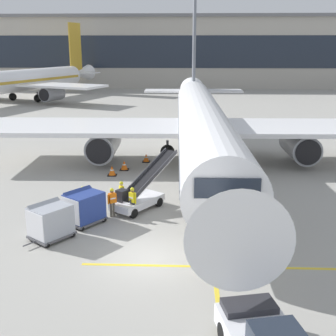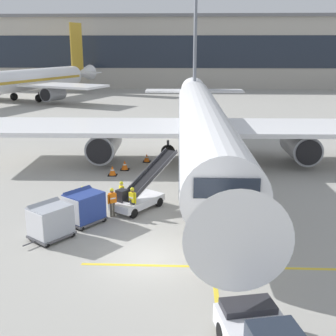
{
  "view_description": "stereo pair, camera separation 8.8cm",
  "coord_description": "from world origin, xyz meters",
  "px_view_note": "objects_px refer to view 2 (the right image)",
  "views": [
    {
      "loc": [
        1.77,
        -18.69,
        9.63
      ],
      "look_at": [
        0.8,
        5.71,
        2.79
      ],
      "focal_mm": 47.01,
      "sensor_mm": 36.0,
      "label": 1
    },
    {
      "loc": [
        1.86,
        -18.69,
        9.63
      ],
      "look_at": [
        0.8,
        5.71,
        2.79
      ],
      "focal_mm": 47.01,
      "sensor_mm": 36.0,
      "label": 2
    }
  ],
  "objects_px": {
    "ground_crew_wingwalker": "(83,199)",
    "ground_crew_by_loader": "(112,200)",
    "baggage_cart_second": "(50,220)",
    "baggage_cart_lead": "(84,206)",
    "parked_airplane": "(202,121)",
    "belt_loader": "(140,194)",
    "ground_crew_marshaller": "(132,200)",
    "safety_cone_nose_mark": "(112,171)",
    "safety_cone_engine_keepout": "(125,165)",
    "ground_crew_by_carts": "(122,193)",
    "distant_airplane": "(22,81)",
    "safety_cone_wingtip": "(147,158)"
  },
  "relations": [
    {
      "from": "ground_crew_by_loader",
      "to": "ground_crew_wingwalker",
      "type": "distance_m",
      "value": 1.75
    },
    {
      "from": "belt_loader",
      "to": "safety_cone_engine_keepout",
      "type": "distance_m",
      "value": 8.75
    },
    {
      "from": "belt_loader",
      "to": "safety_cone_engine_keepout",
      "type": "xyz_separation_m",
      "value": [
        -2.11,
        8.47,
        -0.51
      ]
    },
    {
      "from": "parked_airplane",
      "to": "safety_cone_wingtip",
      "type": "distance_m",
      "value": 5.61
    },
    {
      "from": "ground_crew_marshaller",
      "to": "ground_crew_by_loader",
      "type": "bearing_deg",
      "value": -171.77
    },
    {
      "from": "ground_crew_marshaller",
      "to": "ground_crew_by_carts",
      "type": "bearing_deg",
      "value": 124.83
    },
    {
      "from": "ground_crew_wingwalker",
      "to": "ground_crew_by_loader",
      "type": "bearing_deg",
      "value": -7.46
    },
    {
      "from": "belt_loader",
      "to": "ground_crew_marshaller",
      "type": "relative_size",
      "value": 2.88
    },
    {
      "from": "ground_crew_marshaller",
      "to": "safety_cone_wingtip",
      "type": "relative_size",
      "value": 2.43
    },
    {
      "from": "belt_loader",
      "to": "ground_crew_by_carts",
      "type": "distance_m",
      "value": 1.09
    },
    {
      "from": "parked_airplane",
      "to": "ground_crew_wingwalker",
      "type": "height_order",
      "value": "parked_airplane"
    },
    {
      "from": "ground_crew_marshaller",
      "to": "distant_airplane",
      "type": "height_order",
      "value": "distant_airplane"
    },
    {
      "from": "ground_crew_wingwalker",
      "to": "safety_cone_engine_keepout",
      "type": "relative_size",
      "value": 2.24
    },
    {
      "from": "ground_crew_marshaller",
      "to": "safety_cone_nose_mark",
      "type": "height_order",
      "value": "ground_crew_marshaller"
    },
    {
      "from": "ground_crew_by_carts",
      "to": "belt_loader",
      "type": "bearing_deg",
      "value": 7.4
    },
    {
      "from": "safety_cone_engine_keepout",
      "to": "belt_loader",
      "type": "bearing_deg",
      "value": -76.02
    },
    {
      "from": "parked_airplane",
      "to": "ground_crew_by_loader",
      "type": "xyz_separation_m",
      "value": [
        -5.51,
        -12.72,
        -2.48
      ]
    },
    {
      "from": "parked_airplane",
      "to": "belt_loader",
      "type": "bearing_deg",
      "value": -109.84
    },
    {
      "from": "ground_crew_by_loader",
      "to": "safety_cone_nose_mark",
      "type": "xyz_separation_m",
      "value": [
        -1.39,
        8.33,
        -0.62
      ]
    },
    {
      "from": "baggage_cart_second",
      "to": "ground_crew_marshaller",
      "type": "height_order",
      "value": "baggage_cart_second"
    },
    {
      "from": "ground_crew_by_carts",
      "to": "safety_cone_wingtip",
      "type": "xyz_separation_m",
      "value": [
        0.5,
        11.18,
        -0.65
      ]
    },
    {
      "from": "baggage_cart_second",
      "to": "ground_crew_by_carts",
      "type": "xyz_separation_m",
      "value": [
        3.04,
        4.43,
        -0.0
      ]
    },
    {
      "from": "baggage_cart_lead",
      "to": "ground_crew_marshaller",
      "type": "bearing_deg",
      "value": 25.04
    },
    {
      "from": "parked_airplane",
      "to": "safety_cone_engine_keepout",
      "type": "height_order",
      "value": "parked_airplane"
    },
    {
      "from": "ground_crew_by_loader",
      "to": "ground_crew_marshaller",
      "type": "xyz_separation_m",
      "value": [
        1.16,
        0.17,
        0.0
      ]
    },
    {
      "from": "parked_airplane",
      "to": "safety_cone_engine_keepout",
      "type": "xyz_separation_m",
      "value": [
        -6.18,
        -2.8,
        -3.1
      ]
    },
    {
      "from": "parked_airplane",
      "to": "ground_crew_wingwalker",
      "type": "distance_m",
      "value": 14.65
    },
    {
      "from": "safety_cone_nose_mark",
      "to": "safety_cone_wingtip",
      "type": "bearing_deg",
      "value": 61.58
    },
    {
      "from": "parked_airplane",
      "to": "belt_loader",
      "type": "height_order",
      "value": "parked_airplane"
    },
    {
      "from": "parked_airplane",
      "to": "distant_airplane",
      "type": "distance_m",
      "value": 50.08
    },
    {
      "from": "baggage_cart_lead",
      "to": "ground_crew_by_carts",
      "type": "relative_size",
      "value": 1.52
    },
    {
      "from": "baggage_cart_lead",
      "to": "belt_loader",
      "type": "bearing_deg",
      "value": 40.99
    },
    {
      "from": "baggage_cart_lead",
      "to": "parked_airplane",
      "type": "bearing_deg",
      "value": 63.26
    },
    {
      "from": "parked_airplane",
      "to": "safety_cone_nose_mark",
      "type": "relative_size",
      "value": 61.86
    },
    {
      "from": "baggage_cart_lead",
      "to": "baggage_cart_second",
      "type": "xyz_separation_m",
      "value": [
        -1.26,
        -2.08,
        0.0
      ]
    },
    {
      "from": "parked_airplane",
      "to": "distant_airplane",
      "type": "relative_size",
      "value": 1.19
    },
    {
      "from": "belt_loader",
      "to": "ground_crew_by_loader",
      "type": "bearing_deg",
      "value": -134.8
    },
    {
      "from": "parked_airplane",
      "to": "baggage_cart_lead",
      "type": "relative_size",
      "value": 17.86
    },
    {
      "from": "safety_cone_nose_mark",
      "to": "belt_loader",
      "type": "bearing_deg",
      "value": -67.63
    },
    {
      "from": "baggage_cart_second",
      "to": "ground_crew_wingwalker",
      "type": "bearing_deg",
      "value": 74.27
    },
    {
      "from": "belt_loader",
      "to": "ground_crew_marshaller",
      "type": "distance_m",
      "value": 1.32
    },
    {
      "from": "belt_loader",
      "to": "safety_cone_nose_mark",
      "type": "height_order",
      "value": "belt_loader"
    },
    {
      "from": "parked_airplane",
      "to": "safety_cone_nose_mark",
      "type": "distance_m",
      "value": 8.75
    },
    {
      "from": "baggage_cart_second",
      "to": "distant_airplane",
      "type": "distance_m",
      "value": 60.06
    },
    {
      "from": "safety_cone_nose_mark",
      "to": "ground_crew_marshaller",
      "type": "bearing_deg",
      "value": -72.66
    },
    {
      "from": "ground_crew_wingwalker",
      "to": "safety_cone_engine_keepout",
      "type": "height_order",
      "value": "ground_crew_wingwalker"
    },
    {
      "from": "ground_crew_by_loader",
      "to": "ground_crew_by_carts",
      "type": "distance_m",
      "value": 1.36
    },
    {
      "from": "parked_airplane",
      "to": "ground_crew_marshaller",
      "type": "xyz_separation_m",
      "value": [
        -4.35,
        -12.55,
        -2.48
      ]
    },
    {
      "from": "baggage_cart_second",
      "to": "safety_cone_wingtip",
      "type": "distance_m",
      "value": 16.03
    },
    {
      "from": "baggage_cart_second",
      "to": "safety_cone_wingtip",
      "type": "xyz_separation_m",
      "value": [
        3.54,
        15.62,
        -0.65
      ]
    }
  ]
}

